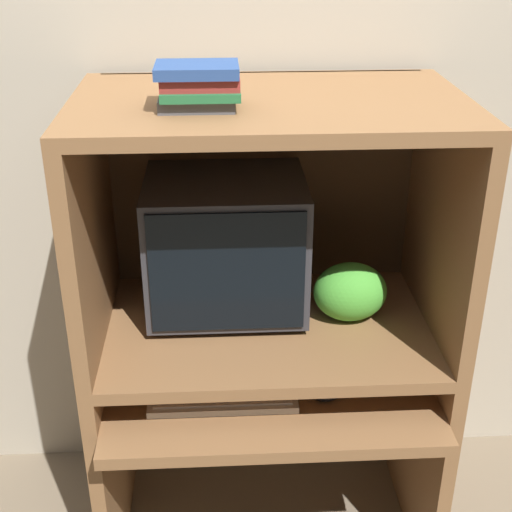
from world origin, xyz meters
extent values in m
cube|color=#B2A893|center=(0.00, 0.68, 1.30)|extent=(6.00, 0.06, 2.60)
cube|color=brown|center=(-0.48, 0.31, 0.31)|extent=(0.04, 0.62, 0.62)
cube|color=brown|center=(0.48, 0.31, 0.31)|extent=(0.04, 0.62, 0.62)
cube|color=brown|center=(0.00, 0.15, 0.60)|extent=(0.92, 0.45, 0.04)
cube|color=brown|center=(-0.48, 0.31, 0.69)|extent=(0.04, 0.62, 0.14)
cube|color=brown|center=(0.48, 0.31, 0.69)|extent=(0.04, 0.62, 0.14)
cube|color=brown|center=(0.00, 0.31, 0.74)|extent=(0.92, 0.62, 0.04)
cube|color=brown|center=(-0.48, 0.31, 1.09)|extent=(0.04, 0.62, 0.66)
cube|color=brown|center=(0.48, 0.31, 1.09)|extent=(0.04, 0.62, 0.66)
cube|color=brown|center=(0.00, 0.31, 1.40)|extent=(0.92, 0.62, 0.04)
cube|color=#48321E|center=(0.00, 0.61, 1.09)|extent=(0.92, 0.01, 0.66)
cylinder|color=#333338|center=(-0.12, 0.42, 0.77)|extent=(0.21, 0.21, 0.02)
cube|color=#333338|center=(-0.12, 0.42, 0.97)|extent=(0.45, 0.37, 0.38)
cube|color=black|center=(-0.12, 0.23, 0.97)|extent=(0.42, 0.01, 0.35)
cube|color=beige|center=(-0.14, 0.14, 0.63)|extent=(0.41, 0.14, 0.02)
cube|color=silver|center=(-0.14, 0.14, 0.64)|extent=(0.38, 0.11, 0.01)
ellipsoid|color=black|center=(0.15, 0.13, 0.64)|extent=(0.07, 0.05, 0.03)
ellipsoid|color=green|center=(0.24, 0.33, 0.85)|extent=(0.21, 0.16, 0.17)
cube|color=#4C4C51|center=(-0.18, 0.23, 1.43)|extent=(0.18, 0.13, 0.03)
cube|color=#236638|center=(-0.17, 0.22, 1.46)|extent=(0.18, 0.16, 0.02)
cube|color=maroon|center=(-0.17, 0.22, 1.48)|extent=(0.18, 0.13, 0.03)
cube|color=navy|center=(-0.18, 0.21, 1.51)|extent=(0.19, 0.13, 0.03)
camera|label=1|loc=(-0.13, -1.45, 1.86)|focal=50.00mm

